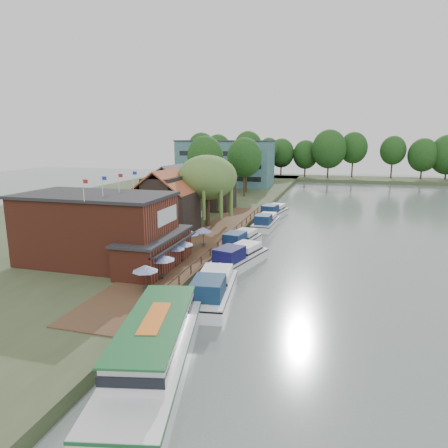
% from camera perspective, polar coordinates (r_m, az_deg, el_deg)
% --- Properties ---
extents(ground, '(260.00, 260.00, 0.00)m').
position_cam_1_polar(ground, '(39.22, 3.69, -8.36)').
color(ground, slate).
rests_on(ground, ground).
extents(land_bank, '(50.00, 140.00, 1.00)m').
position_cam_1_polar(land_bank, '(81.37, -11.93, 2.52)').
color(land_bank, '#384728').
rests_on(land_bank, ground).
extents(quay_deck, '(6.00, 50.00, 0.10)m').
position_cam_1_polar(quay_deck, '(50.15, -2.83, -2.51)').
color(quay_deck, '#47301E').
rests_on(quay_deck, land_bank).
extents(quay_rail, '(0.20, 49.00, 1.00)m').
position_cam_1_polar(quay_rail, '(49.73, 0.30, -2.09)').
color(quay_rail, black).
rests_on(quay_rail, land_bank).
extents(pub, '(20.00, 11.00, 7.30)m').
position_cam_1_polar(pub, '(42.07, -15.50, -0.76)').
color(pub, maroon).
rests_on(pub, land_bank).
extents(hotel_block, '(25.40, 12.40, 12.30)m').
position_cam_1_polar(hotel_block, '(110.20, 0.23, 8.72)').
color(hotel_block, '#38666B').
rests_on(hotel_block, land_bank).
extents(cottage_a, '(8.60, 7.60, 8.50)m').
position_cam_1_polar(cottage_a, '(55.47, -8.42, 3.22)').
color(cottage_a, black).
rests_on(cottage_a, land_bank).
extents(cottage_b, '(9.60, 8.60, 8.50)m').
position_cam_1_polar(cottage_b, '(65.73, -7.25, 4.64)').
color(cottage_b, beige).
rests_on(cottage_b, land_bank).
extents(cottage_c, '(7.60, 7.60, 8.50)m').
position_cam_1_polar(cottage_c, '(72.74, -1.55, 5.45)').
color(cottage_c, black).
rests_on(cottage_c, land_bank).
extents(willow, '(8.60, 8.60, 10.43)m').
position_cam_1_polar(willow, '(58.33, -2.38, 4.73)').
color(willow, '#476B2D').
rests_on(willow, land_bank).
extents(umbrella_0, '(2.20, 2.20, 2.38)m').
position_cam_1_polar(umbrella_0, '(34.15, -11.13, -7.65)').
color(umbrella_0, navy).
rests_on(umbrella_0, quay_deck).
extents(umbrella_1, '(2.46, 2.46, 2.38)m').
position_cam_1_polar(umbrella_1, '(36.91, -8.86, -6.05)').
color(umbrella_1, navy).
rests_on(umbrella_1, quay_deck).
extents(umbrella_2, '(2.03, 2.03, 2.38)m').
position_cam_1_polar(umbrella_2, '(40.19, -7.00, -4.48)').
color(umbrella_2, navy).
rests_on(umbrella_2, quay_deck).
extents(umbrella_3, '(2.39, 2.39, 2.38)m').
position_cam_1_polar(umbrella_3, '(41.69, -6.01, -3.84)').
color(umbrella_3, navy).
rests_on(umbrella_3, quay_deck).
extents(umbrella_4, '(2.07, 2.07, 2.38)m').
position_cam_1_polar(umbrella_4, '(45.93, -4.85, -2.32)').
color(umbrella_4, navy).
rests_on(umbrella_4, quay_deck).
extents(umbrella_5, '(2.13, 2.13, 2.38)m').
position_cam_1_polar(umbrella_5, '(47.25, -2.97, -1.88)').
color(umbrella_5, navy).
rests_on(umbrella_5, quay_deck).
extents(cruiser_0, '(4.89, 11.28, 2.69)m').
position_cam_1_polar(cruiser_0, '(34.63, -1.60, -8.80)').
color(cruiser_0, white).
rests_on(cruiser_0, ground).
extents(cruiser_1, '(5.98, 10.99, 2.56)m').
position_cam_1_polar(cruiser_1, '(43.66, 2.07, -4.42)').
color(cruiser_1, white).
rests_on(cruiser_1, ground).
extents(cruiser_2, '(4.72, 10.13, 2.36)m').
position_cam_1_polar(cruiser_2, '(51.00, 2.39, -2.11)').
color(cruiser_2, silver).
rests_on(cruiser_2, ground).
extents(cruiser_3, '(3.58, 10.04, 2.41)m').
position_cam_1_polar(cruiser_3, '(62.57, 6.00, 0.53)').
color(cruiser_3, white).
rests_on(cruiser_3, ground).
extents(cruiser_4, '(4.96, 10.67, 2.50)m').
position_cam_1_polar(cruiser_4, '(71.07, 7.07, 1.94)').
color(cruiser_4, silver).
rests_on(cruiser_4, ground).
extents(tour_boat, '(7.32, 15.46, 3.26)m').
position_cam_1_polar(tour_boat, '(24.98, -10.11, -17.01)').
color(tour_boat, silver).
rests_on(tour_boat, ground).
extents(swan, '(0.44, 0.44, 0.44)m').
position_cam_1_polar(swan, '(28.33, -9.83, -16.51)').
color(swan, white).
rests_on(swan, ground).
extents(bank_tree_0, '(7.20, 7.20, 13.29)m').
position_cam_1_polar(bank_tree_0, '(81.31, -2.68, 7.84)').
color(bank_tree_0, '#143811').
rests_on(bank_tree_0, land_bank).
extents(bank_tree_1, '(7.59, 7.59, 12.96)m').
position_cam_1_polar(bank_tree_1, '(89.11, 2.92, 8.11)').
color(bank_tree_1, '#143811').
rests_on(bank_tree_1, land_bank).
extents(bank_tree_2, '(7.43, 7.43, 12.30)m').
position_cam_1_polar(bank_tree_2, '(96.21, 3.17, 8.20)').
color(bank_tree_2, '#143811').
rests_on(bank_tree_2, land_bank).
extents(bank_tree_3, '(7.51, 7.51, 11.31)m').
position_cam_1_polar(bank_tree_3, '(115.79, 5.36, 8.59)').
color(bank_tree_3, '#143811').
rests_on(bank_tree_3, land_bank).
extents(bank_tree_4, '(6.70, 6.70, 10.61)m').
position_cam_1_polar(bank_tree_4, '(123.25, 3.93, 8.66)').
color(bank_tree_4, '#143811').
rests_on(bank_tree_4, land_bank).
extents(bank_tree_5, '(6.13, 6.13, 13.02)m').
position_cam_1_polar(bank_tree_5, '(132.60, 6.39, 9.38)').
color(bank_tree_5, '#143811').
rests_on(bank_tree_5, land_bank).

